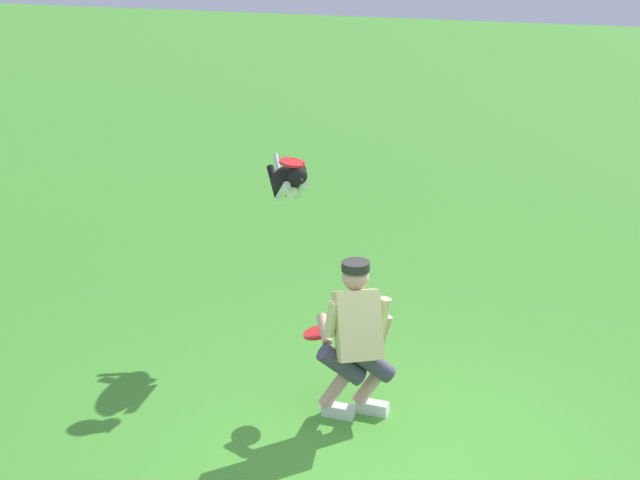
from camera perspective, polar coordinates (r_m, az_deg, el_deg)
The scene contains 5 objects.
ground_plane at distance 6.80m, azimuth 4.98°, elevation -13.98°, with size 60.00×60.00×0.00m, color #43902F.
person at distance 7.04m, azimuth 2.33°, elevation -6.13°, with size 0.71×0.54×1.29m.
dog at distance 8.32m, azimuth -2.02°, elevation 3.74°, with size 0.66×0.85×0.52m.
frisbee_flying at distance 8.00m, azimuth -1.78°, elevation 4.94°, with size 0.24×0.24×0.02m, color red.
frisbee_held at distance 7.30m, azimuth -0.06°, elevation -5.88°, with size 0.26×0.26×0.02m, color red.
Camera 1 is at (-1.38, 5.49, 3.77)m, focal length 50.41 mm.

